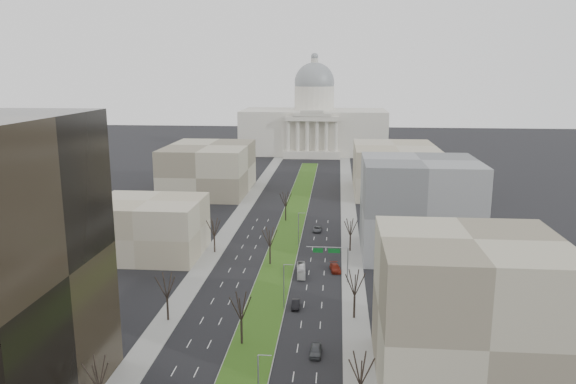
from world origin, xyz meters
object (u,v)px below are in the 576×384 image
Objects in this scene: car_black at (296,304)px; car_grey_far at (317,229)px; box_van at (301,270)px; car_red at (335,268)px; car_grey_near at (316,350)px.

car_grey_far is at bearing 85.34° from car_black.
box_van reaches higher than car_black.
car_grey_far is at bearing 90.62° from car_red.
car_red is 32.94m from car_grey_far.
car_grey_far is (-2.46, 72.00, -0.10)m from car_grey_near.
car_grey_near is 0.93× the size of car_grey_far.
car_black is 17.87m from box_van.
car_grey_far is (-5.34, 32.50, -0.08)m from car_red.
car_grey_near is at bearing -102.88° from car_red.
car_grey_near reaches higher than car_black.
car_grey_far is 0.64× the size of box_van.
car_grey_near is 0.59× the size of box_van.
box_van is (-7.67, -3.29, 0.31)m from car_red.
car_grey_far is (2.21, 53.66, -0.02)m from car_black.
box_van reaches higher than car_red.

